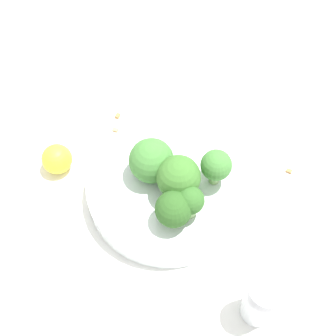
# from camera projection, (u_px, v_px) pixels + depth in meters

# --- Properties ---
(ground_plane) EXTENTS (3.00, 3.00, 0.00)m
(ground_plane) POSITION_uv_depth(u_px,v_px,m) (168.00, 194.00, 0.63)
(ground_plane) COLOR white
(bowl) EXTENTS (0.21, 0.21, 0.03)m
(bowl) POSITION_uv_depth(u_px,v_px,m) (168.00, 188.00, 0.61)
(bowl) COLOR silver
(bowl) RESTS_ON ground_plane
(broccoli_floret_0) EXTENTS (0.04, 0.04, 0.06)m
(broccoli_floret_0) POSITION_uv_depth(u_px,v_px,m) (216.00, 166.00, 0.57)
(broccoli_floret_0) COLOR #84AD66
(broccoli_floret_0) RESTS_ON bowl
(broccoli_floret_1) EXTENTS (0.06, 0.06, 0.06)m
(broccoli_floret_1) POSITION_uv_depth(u_px,v_px,m) (152.00, 161.00, 0.58)
(broccoli_floret_1) COLOR #84AD66
(broccoli_floret_1) RESTS_ON bowl
(broccoli_floret_2) EXTENTS (0.05, 0.05, 0.06)m
(broccoli_floret_2) POSITION_uv_depth(u_px,v_px,m) (178.00, 178.00, 0.56)
(broccoli_floret_2) COLOR #7A9E5B
(broccoli_floret_2) RESTS_ON bowl
(broccoli_floret_3) EXTENTS (0.04, 0.04, 0.05)m
(broccoli_floret_3) POSITION_uv_depth(u_px,v_px,m) (174.00, 210.00, 0.55)
(broccoli_floret_3) COLOR #84AD66
(broccoli_floret_3) RESTS_ON bowl
(broccoli_floret_4) EXTENTS (0.03, 0.03, 0.05)m
(broccoli_floret_4) POSITION_uv_depth(u_px,v_px,m) (190.00, 201.00, 0.55)
(broccoli_floret_4) COLOR #84AD66
(broccoli_floret_4) RESTS_ON bowl
(pepper_shaker) EXTENTS (0.04, 0.04, 0.08)m
(pepper_shaker) POSITION_uv_depth(u_px,v_px,m) (262.00, 301.00, 0.51)
(pepper_shaker) COLOR silver
(pepper_shaker) RESTS_ON ground_plane
(lemon_wedge) EXTENTS (0.04, 0.04, 0.04)m
(lemon_wedge) POSITION_uv_depth(u_px,v_px,m) (57.00, 159.00, 0.63)
(lemon_wedge) COLOR yellow
(lemon_wedge) RESTS_ON ground_plane
(almond_crumb_0) EXTENTS (0.01, 0.01, 0.01)m
(almond_crumb_0) POSITION_uv_depth(u_px,v_px,m) (118.00, 115.00, 0.70)
(almond_crumb_0) COLOR olive
(almond_crumb_0) RESTS_ON ground_plane
(almond_crumb_1) EXTENTS (0.01, 0.01, 0.01)m
(almond_crumb_1) POSITION_uv_depth(u_px,v_px,m) (289.00, 170.00, 0.64)
(almond_crumb_1) COLOR olive
(almond_crumb_1) RESTS_ON ground_plane
(almond_crumb_2) EXTENTS (0.01, 0.01, 0.01)m
(almond_crumb_2) POSITION_uv_depth(u_px,v_px,m) (115.00, 129.00, 0.68)
(almond_crumb_2) COLOR tan
(almond_crumb_2) RESTS_ON ground_plane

